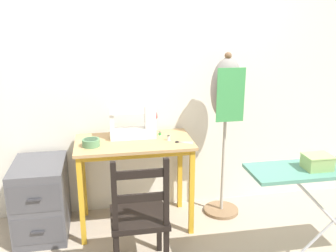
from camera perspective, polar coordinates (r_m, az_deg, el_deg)
The scene contains 12 objects.
ground_plane at distance 3.23m, azimuth -4.37°, elevation -17.00°, with size 14.00×14.00×0.00m, color tan.
wall_back at distance 3.33m, azimuth -5.99°, elevation 7.76°, with size 10.00×0.05×2.55m.
sewing_table at distance 3.15m, azimuth -5.14°, elevation -4.25°, with size 0.97×0.54×0.78m.
sewing_machine at distance 3.17m, azimuth -5.01°, elevation 0.60°, with size 0.40×0.16×0.31m.
fabric_bowl at distance 3.04m, azimuth -11.65°, elevation -2.47°, with size 0.14×0.14×0.06m.
scissors at distance 3.07m, azimuth 2.03°, elevation -2.48°, with size 0.15×0.09×0.01m.
thread_spool_near_machine at distance 3.24m, azimuth -1.23°, elevation -1.18°, with size 0.03×0.03×0.03m.
thread_spool_mid_table at distance 3.11m, azimuth 0.09°, elevation -1.85°, with size 0.03×0.03×0.04m.
wooden_chair at distance 2.71m, azimuth -4.39°, elevation -13.75°, with size 0.40×0.38×0.90m.
filing_cabinet at distance 3.34m, azimuth -18.75°, elevation -10.45°, with size 0.41×0.57×0.63m.
dress_form at distance 3.27m, azimuth 8.85°, elevation 3.61°, with size 0.32×0.32×1.48m.
storage_box at distance 2.63m, azimuth 21.80°, elevation -5.10°, with size 0.18×0.14×0.10m.
Camera 1 is at (-0.25, -2.67, 1.79)m, focal length 40.00 mm.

